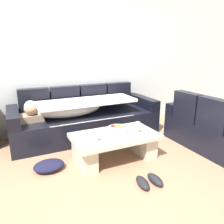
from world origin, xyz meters
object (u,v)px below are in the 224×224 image
coffee_table (115,143)px  wine_glass_near_left (96,134)px  pair_of_shoes (149,181)px  couch_along_wall (84,119)px  fruit_bowl (118,129)px  open_magazine (136,128)px  wine_glass_near_right (138,125)px  crumpled_garment (49,166)px

coffee_table → wine_glass_near_left: bearing=-158.4°
coffee_table → pair_of_shoes: 0.77m
couch_along_wall → fruit_bowl: couch_along_wall is taller
fruit_bowl → wine_glass_near_left: size_ratio=1.69×
couch_along_wall → wine_glass_near_left: bearing=-100.4°
pair_of_shoes → open_magazine: bearing=68.8°
wine_glass_near_right → pair_of_shoes: 0.82m
wine_glass_near_right → open_magazine: (0.08, 0.16, -0.11)m
pair_of_shoes → wine_glass_near_left: bearing=124.6°
wine_glass_near_left → crumpled_garment: (-0.58, 0.23, -0.44)m
fruit_bowl → wine_glass_near_left: 0.48m
couch_along_wall → coffee_table: bearing=-83.6°
wine_glass_near_left → open_magazine: (0.73, 0.19, -0.11)m
crumpled_garment → couch_along_wall: bearing=50.0°
wine_glass_near_left → wine_glass_near_right: same height
wine_glass_near_left → pair_of_shoes: (0.42, -0.61, -0.45)m
fruit_bowl → open_magazine: fruit_bowl is taller
couch_along_wall → crumpled_garment: bearing=-130.0°
wine_glass_near_left → wine_glass_near_right: 0.65m
wine_glass_near_left → pair_of_shoes: size_ratio=0.54×
wine_glass_near_left → pair_of_shoes: bearing=-55.4°
wine_glass_near_right → crumpled_garment: size_ratio=0.42×
wine_glass_near_left → coffee_table: bearing=21.6°
fruit_bowl → pair_of_shoes: size_ratio=0.91×
wine_glass_near_left → open_magazine: wine_glass_near_left is taller
open_magazine → pair_of_shoes: size_ratio=0.91×
coffee_table → open_magazine: 0.42m
wine_glass_near_left → pair_of_shoes: wine_glass_near_left is taller
coffee_table → open_magazine: open_magazine is taller
pair_of_shoes → crumpled_garment: 1.30m
open_magazine → pair_of_shoes: bearing=-125.1°
wine_glass_near_left → wine_glass_near_right: (0.65, 0.03, 0.00)m
coffee_table → wine_glass_near_left: wine_glass_near_left is taller
wine_glass_near_right → pair_of_shoes: bearing=-109.7°
coffee_table → wine_glass_near_right: bearing=-17.9°
wine_glass_near_right → pair_of_shoes: wine_glass_near_right is taller
wine_glass_near_right → pair_of_shoes: size_ratio=0.54×
wine_glass_near_left → pair_of_shoes: 0.86m
fruit_bowl → crumpled_garment: size_ratio=0.70×
wine_glass_near_left → crumpled_garment: 0.76m
wine_glass_near_left → couch_along_wall: bearing=79.6°
fruit_bowl → wine_glass_near_left: bearing=-153.0°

